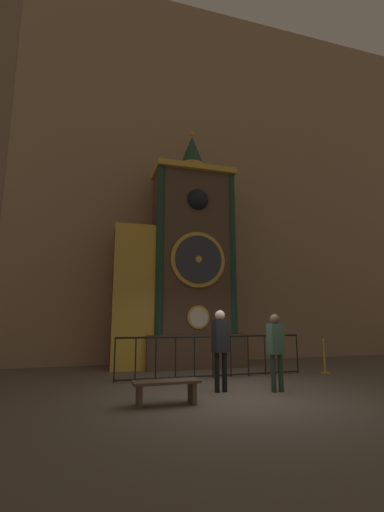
{
  "coord_description": "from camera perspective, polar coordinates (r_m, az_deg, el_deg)",
  "views": [
    {
      "loc": [
        -3.08,
        -7.01,
        1.61
      ],
      "look_at": [
        0.23,
        4.32,
        3.72
      ],
      "focal_mm": 24.0,
      "sensor_mm": 36.0,
      "label": 1
    }
  ],
  "objects": [
    {
      "name": "visitor_bench",
      "position": [
        6.86,
        -4.32,
        -21.02
      ],
      "size": [
        1.26,
        0.4,
        0.44
      ],
      "color": "brown",
      "rests_on": "ground_plane"
    },
    {
      "name": "visitor_near",
      "position": [
        7.88,
        4.75,
        -14.04
      ],
      "size": [
        0.38,
        0.28,
        1.76
      ],
      "rotation": [
        0.0,
        0.0,
        0.2
      ],
      "color": "black",
      "rests_on": "ground_plane"
    },
    {
      "name": "clock_tower",
      "position": [
        11.8,
        -1.79,
        -1.79
      ],
      "size": [
        4.34,
        1.82,
        8.48
      ],
      "color": "brown",
      "rests_on": "ground_plane"
    },
    {
      "name": "stanchion_post",
      "position": [
        11.14,
        21.23,
        -16.17
      ],
      "size": [
        0.28,
        0.28,
        0.97
      ],
      "color": "#B28E33",
      "rests_on": "ground_plane"
    },
    {
      "name": "cathedral_back_wall",
      "position": [
        14.2,
        -2.7,
        14.65
      ],
      "size": [
        24.0,
        0.32,
        15.13
      ],
      "color": "#997A5B",
      "rests_on": "ground_plane"
    },
    {
      "name": "railing_fence",
      "position": [
        9.65,
        3.5,
        -16.04
      ],
      "size": [
        5.25,
        0.05,
        1.11
      ],
      "color": "black",
      "rests_on": "ground_plane"
    },
    {
      "name": "visitor_far",
      "position": [
        8.09,
        13.79,
        -14.1
      ],
      "size": [
        0.37,
        0.26,
        1.67
      ],
      "rotation": [
        0.0,
        0.0,
        0.13
      ],
      "color": "#213427",
      "rests_on": "ground_plane"
    },
    {
      "name": "ground_plane",
      "position": [
        7.83,
        7.81,
        -21.91
      ],
      "size": [
        28.0,
        28.0,
        0.0
      ],
      "primitive_type": "plane",
      "color": "brown"
    }
  ]
}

